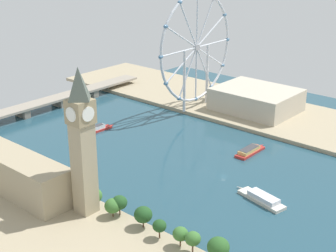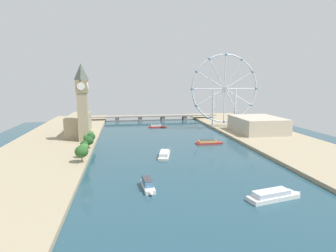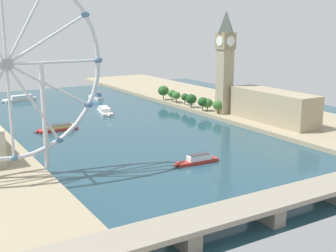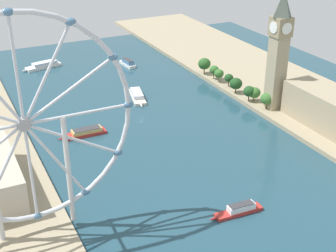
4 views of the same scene
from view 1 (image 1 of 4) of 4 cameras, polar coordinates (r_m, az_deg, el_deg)
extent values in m
plane|color=#234756|center=(331.62, 6.30, -5.70)|extent=(415.05, 415.05, 0.00)
cube|color=tan|center=(430.01, 15.71, 0.22)|extent=(90.00, 520.00, 3.00)
cube|color=tan|center=(276.80, -9.48, -4.78)|extent=(10.33, 10.33, 52.42)
cube|color=#928260|center=(264.38, -9.90, 1.63)|extent=(11.98, 11.98, 13.10)
pyramid|color=#4C564C|center=(259.83, -10.11, 4.78)|extent=(10.85, 10.85, 17.18)
cylinder|color=white|center=(268.98, -10.75, 1.91)|extent=(7.85, 0.50, 7.85)
cylinder|color=white|center=(259.83, -9.03, 1.34)|extent=(7.85, 0.50, 7.85)
cylinder|color=white|center=(268.08, -8.88, 1.96)|extent=(0.50, 7.85, 7.85)
cylinder|color=white|center=(260.76, -10.94, 1.28)|extent=(0.50, 7.85, 7.85)
cube|color=tan|center=(310.59, -16.37, -5.38)|extent=(22.00, 74.34, 23.47)
ellipsoid|color=#285623|center=(241.45, 5.72, -13.50)|extent=(10.62, 10.62, 9.56)
cylinder|color=#513823|center=(251.32, 2.81, -13.67)|extent=(0.80, 0.80, 4.77)
ellipsoid|color=#386B2D|center=(248.23, 2.83, -12.62)|extent=(7.82, 7.82, 7.04)
cylinder|color=#513823|center=(255.63, 1.40, -13.09)|extent=(0.80, 0.80, 4.02)
ellipsoid|color=#386B2D|center=(252.78, 1.41, -12.12)|extent=(7.87, 7.87, 7.08)
cylinder|color=#513823|center=(261.36, -0.97, -12.18)|extent=(0.80, 0.80, 4.44)
ellipsoid|color=#1E471E|center=(258.62, -0.97, -11.24)|extent=(7.16, 7.16, 6.44)
cylinder|color=#513823|center=(270.66, -2.81, -11.03)|extent=(0.80, 0.80, 3.65)
ellipsoid|color=#1E471E|center=(267.67, -2.83, -9.99)|extent=(9.73, 9.73, 8.76)
cylinder|color=#513823|center=(281.15, -6.25, -9.88)|extent=(0.80, 0.80, 3.08)
ellipsoid|color=#386B2D|center=(278.57, -6.29, -8.97)|extent=(8.98, 8.98, 8.09)
cylinder|color=#513823|center=(281.87, -5.48, -9.62)|extent=(0.80, 0.80, 4.31)
ellipsoid|color=#1E471E|center=(279.05, -5.52, -8.62)|extent=(8.71, 8.71, 7.83)
cylinder|color=#513823|center=(290.74, -8.31, -8.79)|extent=(0.80, 0.80, 3.80)
ellipsoid|color=#386B2D|center=(288.01, -8.37, -7.82)|extent=(9.31, 9.31, 8.38)
torus|color=silver|center=(436.88, 3.26, 8.87)|extent=(95.04, 2.26, 95.04)
cylinder|color=#99999E|center=(436.88, 3.26, 8.87)|extent=(5.57, 3.00, 5.57)
cylinder|color=silver|center=(455.09, 5.08, 9.31)|extent=(46.39, 1.35, 1.35)
cylinder|color=silver|center=(450.42, 4.89, 10.70)|extent=(40.85, 1.35, 24.37)
cylinder|color=silver|center=(442.24, 4.26, 11.64)|extent=(24.37, 1.35, 40.85)
cylinder|color=silver|center=(432.62, 3.33, 11.87)|extent=(1.35, 1.35, 46.39)
cylinder|color=silver|center=(424.11, 2.34, 11.28)|extent=(24.37, 1.35, 40.85)
cylinder|color=silver|center=(419.14, 1.59, 9.99)|extent=(40.85, 1.35, 24.37)
cylinder|color=silver|center=(419.16, 1.30, 8.38)|extent=(46.39, 1.35, 1.35)
cylinder|color=silver|center=(424.17, 1.56, 6.92)|extent=(40.85, 1.35, 24.37)
cylinder|color=silver|center=(432.69, 2.26, 6.03)|extent=(24.37, 1.35, 40.85)
cylinder|color=silver|center=(442.31, 3.20, 5.93)|extent=(1.35, 1.35, 46.39)
cylinder|color=silver|center=(450.47, 4.12, 6.60)|extent=(24.37, 1.35, 40.85)
cylinder|color=silver|center=(455.11, 4.80, 7.83)|extent=(40.85, 1.35, 24.37)
ellipsoid|color=teal|center=(473.74, 6.76, 9.71)|extent=(4.80, 3.20, 3.20)
ellipsoid|color=teal|center=(464.73, 6.43, 12.41)|extent=(4.80, 3.20, 3.20)
ellipsoid|color=teal|center=(412.26, 1.34, 13.83)|extent=(4.80, 3.20, 3.20)
ellipsoid|color=teal|center=(401.95, -0.25, 11.21)|extent=(4.80, 3.20, 3.20)
ellipsoid|color=teal|center=(402.00, -0.83, 7.83)|extent=(4.80, 3.20, 3.20)
ellipsoid|color=teal|center=(412.37, -0.24, 4.84)|extent=(4.80, 3.20, 3.20)
ellipsoid|color=teal|center=(429.71, 1.25, 3.14)|extent=(4.80, 3.20, 3.20)
ellipsoid|color=teal|center=(448.88, 3.14, 3.07)|extent=(4.80, 3.20, 3.20)
ellipsoid|color=teal|center=(464.83, 4.92, 4.46)|extent=(4.80, 3.20, 3.20)
ellipsoid|color=teal|center=(473.77, 6.21, 6.86)|extent=(4.80, 3.20, 3.20)
cylinder|color=silver|center=(455.80, 4.45, 5.88)|extent=(2.40, 2.40, 53.75)
cylinder|color=silver|center=(431.01, 1.86, 5.04)|extent=(2.40, 2.40, 53.75)
cube|color=#BCB29E|center=(446.79, 9.95, 2.99)|extent=(54.15, 67.63, 19.09)
cube|color=gray|center=(459.95, -14.20, 2.58)|extent=(227.05, 16.71, 2.00)
cube|color=gray|center=(451.29, -16.13, 1.43)|extent=(6.00, 15.04, 6.98)
cube|color=gray|center=(471.97, -12.25, 2.64)|extent=(6.00, 15.04, 6.98)
cube|color=gray|center=(494.84, -8.69, 3.73)|extent=(6.00, 15.04, 6.98)
cube|color=#B22D28|center=(367.57, 9.27, -2.93)|extent=(27.70, 8.46, 1.84)
cone|color=#B22D28|center=(380.31, 10.57, -2.18)|extent=(4.99, 1.87, 1.84)
cube|color=#DBB766|center=(365.64, 9.17, -2.69)|extent=(19.52, 7.08, 2.40)
cube|color=#38383D|center=(365.11, 9.18, -2.49)|extent=(17.57, 6.74, 0.31)
cube|color=beige|center=(305.63, 10.53, -8.20)|extent=(15.51, 32.52, 1.98)
cone|color=beige|center=(316.59, 8.13, -6.95)|extent=(3.18, 5.94, 1.98)
cube|color=silver|center=(303.56, 10.77, -7.91)|extent=(11.62, 21.07, 2.85)
cube|color=#B22D28|center=(406.69, -7.93, -0.46)|extent=(25.20, 6.82, 1.83)
cone|color=#B22D28|center=(415.16, -6.38, 0.07)|extent=(4.58, 2.04, 1.83)
cube|color=white|center=(405.10, -8.09, -0.19)|extent=(14.31, 5.40, 3.02)
cube|color=#38383D|center=(404.51, -8.10, 0.03)|extent=(12.89, 5.11, 0.32)
camera|label=2|loc=(242.56, 65.26, -11.43)|focal=29.98mm
camera|label=3|loc=(617.57, -10.89, 13.86)|focal=47.39mm
camera|label=4|loc=(576.80, -10.65, 20.18)|focal=51.54mm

